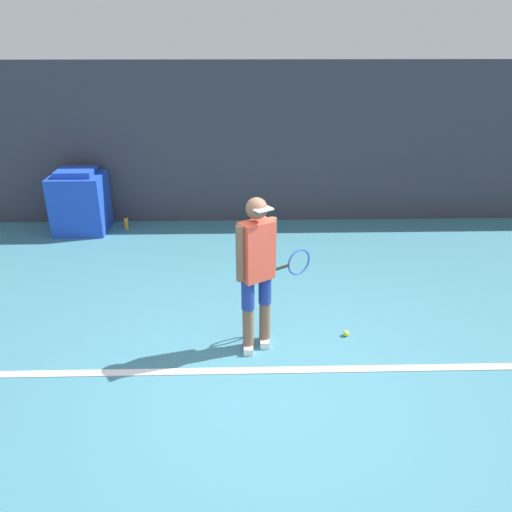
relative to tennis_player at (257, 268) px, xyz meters
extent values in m
plane|color=teal|center=(0.05, -0.55, -0.96)|extent=(24.00, 24.00, 0.00)
cube|color=#383842|center=(0.05, 4.12, 0.43)|extent=(24.00, 0.10, 2.79)
cube|color=white|center=(0.05, -0.45, -0.96)|extent=(21.60, 0.10, 0.01)
cylinder|color=brown|center=(-0.10, -0.07, -0.70)|extent=(0.12, 0.12, 0.53)
cylinder|color=navy|center=(-0.10, -0.07, -0.28)|extent=(0.14, 0.14, 0.32)
cube|color=white|center=(-0.10, -0.07, -0.92)|extent=(0.10, 0.24, 0.08)
cylinder|color=brown|center=(0.08, 0.05, -0.70)|extent=(0.12, 0.12, 0.53)
cylinder|color=navy|center=(0.08, 0.05, -0.28)|extent=(0.14, 0.14, 0.32)
cube|color=white|center=(0.08, 0.05, -0.92)|extent=(0.10, 0.24, 0.08)
cube|color=#E54C38|center=(-0.01, -0.01, 0.20)|extent=(0.39, 0.35, 0.63)
sphere|color=brown|center=(-0.01, -0.01, 0.65)|extent=(0.22, 0.22, 0.22)
cube|color=white|center=(0.04, -0.09, 0.67)|extent=(0.22, 0.20, 0.02)
cylinder|color=brown|center=(-0.17, -0.11, 0.22)|extent=(0.09, 0.09, 0.59)
cylinder|color=brown|center=(0.15, 0.10, 0.22)|extent=(0.09, 0.09, 0.59)
cylinder|color=black|center=(0.25, 0.16, -0.08)|extent=(0.21, 0.15, 0.03)
torus|color=#2851B2|center=(0.46, 0.31, -0.08)|extent=(0.27, 0.19, 0.31)
sphere|color=#D1E533|center=(1.03, 0.18, -0.93)|extent=(0.07, 0.07, 0.07)
cube|color=blue|center=(-2.95, 3.63, -0.47)|extent=(0.87, 0.78, 1.00)
cube|color=blue|center=(-2.95, 3.63, 0.08)|extent=(0.61, 0.54, 0.10)
cylinder|color=orange|center=(-2.22, 3.70, -0.86)|extent=(0.07, 0.07, 0.20)
cylinder|color=black|center=(-2.22, 3.70, -0.75)|extent=(0.04, 0.04, 0.02)
camera|label=1|loc=(-0.13, -4.65, 2.23)|focal=35.00mm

